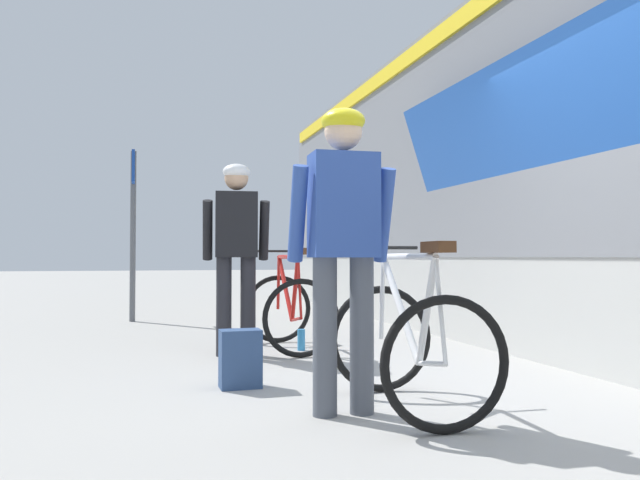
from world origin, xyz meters
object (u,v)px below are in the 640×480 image
at_px(bicycle_near_red, 289,308).
at_px(backpack_on_platform, 240,359).
at_px(bicycle_far_white, 409,342).
at_px(cyclist_far_in_blue, 343,231).
at_px(platform_sign_post, 133,206).
at_px(water_bottle_near_the_bikes, 301,340).
at_px(cyclist_near_in_dark, 236,241).

bearing_deg(bicycle_near_red, backpack_on_platform, -114.14).
xyz_separation_m(bicycle_near_red, bicycle_far_white, (0.14, -2.53, 0.00)).
height_order(cyclist_far_in_blue, platform_sign_post, platform_sign_post).
height_order(cyclist_far_in_blue, water_bottle_near_the_bikes, cyclist_far_in_blue).
relative_size(bicycle_far_white, backpack_on_platform, 2.76).
height_order(backpack_on_platform, water_bottle_near_the_bikes, backpack_on_platform).
relative_size(cyclist_near_in_dark, backpack_on_platform, 4.40).
bearing_deg(platform_sign_post, backpack_on_platform, -80.87).
relative_size(bicycle_near_red, backpack_on_platform, 2.70).
relative_size(cyclist_near_in_dark, platform_sign_post, 0.73).
distance_m(cyclist_near_in_dark, bicycle_far_white, 2.50).
distance_m(bicycle_near_red, platform_sign_post, 3.75).
relative_size(bicycle_near_red, platform_sign_post, 0.45).
bearing_deg(bicycle_far_white, bicycle_near_red, 93.07).
bearing_deg(cyclist_near_in_dark, backpack_on_platform, -97.16).
distance_m(cyclist_near_in_dark, backpack_on_platform, 1.65).
height_order(cyclist_near_in_dark, backpack_on_platform, cyclist_near_in_dark).
relative_size(bicycle_far_white, platform_sign_post, 0.46).
bearing_deg(backpack_on_platform, cyclist_far_in_blue, -63.77).
height_order(bicycle_near_red, backpack_on_platform, bicycle_near_red).
bearing_deg(bicycle_near_red, water_bottle_near_the_bikes, -31.40).
bearing_deg(bicycle_far_white, water_bottle_near_the_bikes, 90.62).
bearing_deg(water_bottle_near_the_bikes, bicycle_far_white, -89.38).
height_order(cyclist_near_in_dark, bicycle_near_red, cyclist_near_in_dark).
distance_m(cyclist_near_in_dark, platform_sign_post, 3.59).
height_order(cyclist_near_in_dark, cyclist_far_in_blue, same).
bearing_deg(bicycle_far_white, cyclist_far_in_blue, 176.95).
xyz_separation_m(bicycle_near_red, backpack_on_platform, (-0.72, -1.61, -0.20)).
bearing_deg(backpack_on_platform, cyclist_near_in_dark, 81.96).
bearing_deg(cyclist_near_in_dark, water_bottle_near_the_bikes, 12.19).
bearing_deg(backpack_on_platform, water_bottle_near_the_bikes, 60.85).
bearing_deg(bicycle_near_red, bicycle_far_white, -86.93).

